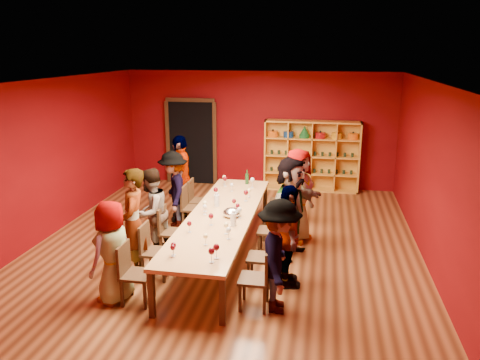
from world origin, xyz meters
name	(u,v)px	position (x,y,z in m)	size (l,w,h in m)	color
room_shell	(221,173)	(0.00, 0.00, 1.50)	(7.10, 9.10, 3.04)	#5E3118
tasting_table	(222,217)	(0.00, 0.00, 0.70)	(1.10, 4.50, 0.75)	#B8824C
doorway	(192,142)	(-1.80, 4.43, 1.12)	(1.40, 0.17, 2.30)	black
shelving_unit	(312,152)	(1.40, 4.32, 0.98)	(2.40, 0.40, 1.80)	gold
chair_person_left_0	(132,270)	(-0.91, -1.82, 0.50)	(0.42, 0.42, 0.89)	#311E10
person_left_0	(112,252)	(-1.18, -1.82, 0.75)	(0.74, 0.40, 1.51)	white
chair_person_left_1	(151,248)	(-0.91, -1.04, 0.50)	(0.42, 0.42, 0.89)	#311E10
person_left_1	(133,224)	(-1.19, -1.04, 0.89)	(0.65, 0.47, 1.77)	#535459
chair_person_left_2	(169,229)	(-0.91, -0.20, 0.50)	(0.42, 0.42, 0.89)	#311E10
person_left_2	(151,212)	(-1.22, -0.20, 0.78)	(0.76, 0.42, 1.56)	#CD8997
chair_person_left_3	(190,205)	(-0.91, 1.10, 0.50)	(0.42, 0.42, 0.89)	#311E10
person_left_3	(174,190)	(-1.23, 1.10, 0.79)	(1.03, 0.42, 1.59)	pink
chair_person_left_4	(196,198)	(-0.91, 1.57, 0.50)	(0.42, 0.42, 0.89)	#311E10
person_left_4	(181,178)	(-1.22, 1.57, 0.91)	(1.07, 0.49, 1.83)	#5E7CC2
chair_person_right_0	(260,275)	(0.91, -1.65, 0.50)	(0.42, 0.42, 0.89)	#311E10
person_right_0	(279,256)	(1.17, -1.65, 0.81)	(1.04, 0.43, 1.61)	silver
chair_person_right_1	(266,254)	(0.91, -0.94, 0.50)	(0.42, 0.42, 0.89)	#311E10
person_right_1	(288,237)	(1.23, -0.94, 0.81)	(0.94, 0.43, 1.61)	#547AAD
chair_person_right_2	(274,228)	(0.91, 0.18, 0.50)	(0.42, 0.42, 0.89)	#311E10
person_right_2	(291,207)	(1.18, 0.18, 0.89)	(1.66, 0.48, 1.79)	#5878B5
chair_person_right_3	(278,214)	(0.91, 0.88, 0.50)	(0.42, 0.42, 0.89)	#311E10
person_right_3	(297,195)	(1.26, 0.88, 0.89)	(0.87, 0.47, 1.78)	#5B77BB
chair_person_right_4	(283,199)	(0.91, 1.86, 0.50)	(0.42, 0.42, 0.89)	#311E10
person_right_4	(296,188)	(1.18, 1.86, 0.76)	(0.55, 0.40, 1.51)	#47474C
wine_glass_0	(246,193)	(0.29, 0.80, 0.91)	(0.09, 0.09, 0.22)	silver
wine_glass_1	(228,230)	(0.34, -1.06, 0.89)	(0.08, 0.08, 0.20)	silver
wine_glass_2	(249,191)	(0.31, 1.06, 0.88)	(0.07, 0.07, 0.18)	silver
wine_glass_3	(224,178)	(-0.35, 1.85, 0.90)	(0.08, 0.08, 0.20)	silver
wine_glass_4	(238,206)	(0.27, 0.10, 0.88)	(0.07, 0.07, 0.19)	silver
wine_glass_5	(173,248)	(-0.29, -1.81, 0.88)	(0.07, 0.07, 0.18)	silver
wine_glass_6	(189,224)	(-0.32, -0.90, 0.89)	(0.08, 0.08, 0.19)	silver
wine_glass_7	(216,190)	(-0.31, 0.88, 0.91)	(0.09, 0.09, 0.22)	silver
wine_glass_8	(225,179)	(-0.31, 1.71, 0.91)	(0.09, 0.09, 0.22)	silver
wine_glass_9	(205,204)	(-0.32, 0.09, 0.90)	(0.08, 0.08, 0.20)	silver
wine_glass_10	(205,207)	(-0.28, -0.07, 0.89)	(0.08, 0.08, 0.19)	silver
wine_glass_11	(239,210)	(0.34, -0.14, 0.89)	(0.08, 0.08, 0.20)	silver
wine_glass_12	(226,226)	(0.27, -0.87, 0.89)	(0.08, 0.08, 0.20)	silver
wine_glass_13	(206,237)	(0.06, -1.34, 0.88)	(0.07, 0.07, 0.18)	silver
wine_glass_14	(234,202)	(0.16, 0.32, 0.89)	(0.08, 0.08, 0.19)	silver
wine_glass_15	(252,180)	(0.27, 1.71, 0.91)	(0.09, 0.09, 0.22)	silver
wine_glass_16	(173,246)	(-0.29, -1.76, 0.89)	(0.08, 0.08, 0.19)	silver
wine_glass_17	(211,252)	(0.28, -1.90, 0.91)	(0.09, 0.09, 0.22)	silver
wine_glass_18	(232,185)	(-0.09, 1.38, 0.88)	(0.07, 0.07, 0.18)	silver
wine_glass_19	(211,217)	(-0.05, -0.55, 0.90)	(0.08, 0.08, 0.21)	silver
wine_glass_20	(216,248)	(0.32, -1.76, 0.91)	(0.09, 0.09, 0.22)	silver
spittoon_bowl	(232,213)	(0.20, -0.09, 0.82)	(0.31, 0.31, 0.17)	silver
carafe_a	(217,200)	(-0.18, 0.41, 0.87)	(0.12, 0.12, 0.26)	silver
carafe_b	(233,219)	(0.31, -0.50, 0.87)	(0.13, 0.13, 0.26)	silver
wine_bottle	(247,179)	(0.12, 1.97, 0.87)	(0.08, 0.08, 0.31)	#153A19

